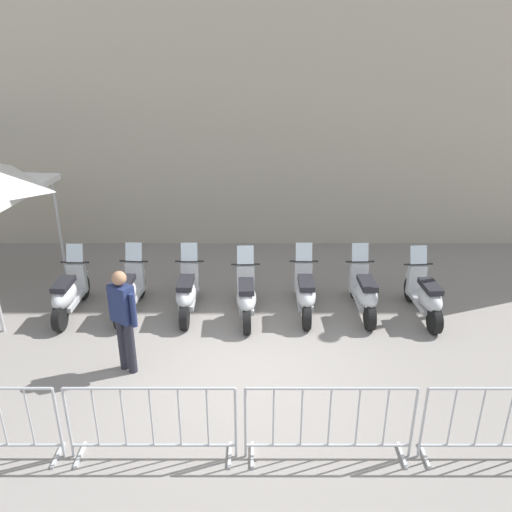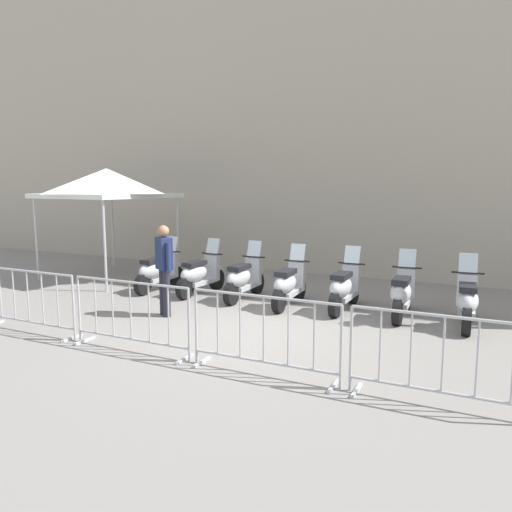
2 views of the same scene
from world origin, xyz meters
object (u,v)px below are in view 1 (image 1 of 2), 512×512
object	(u,v)px
barrier_segment_1	(152,423)
officer_near_row_end	(123,316)
motorcycle_2	(187,293)
motorcycle_1	(128,292)
motorcycle_0	(69,294)
motorcycle_4	(305,293)
motorcycle_6	(425,296)
motorcycle_3	(246,296)
barrier_segment_3	(507,424)
barrier_segment_2	(329,424)
motorcycle_5	(364,293)

from	to	relation	value
barrier_segment_1	officer_near_row_end	size ratio (longest dim) A/B	1.21
motorcycle_2	motorcycle_1	bearing A→B (deg)	-174.49
motorcycle_0	motorcycle_4	bearing A→B (deg)	6.52
motorcycle_4	officer_near_row_end	size ratio (longest dim) A/B	1.00
motorcycle_2	barrier_segment_1	xyz separation A→B (m)	(0.40, -3.67, 0.07)
motorcycle_2	motorcycle_6	world-z (taller)	same
motorcycle_3	motorcycle_4	size ratio (longest dim) A/B	1.00
motorcycle_1	motorcycle_2	bearing A→B (deg)	5.51
motorcycle_0	motorcycle_6	world-z (taller)	same
officer_near_row_end	motorcycle_2	bearing A→B (deg)	73.97
motorcycle_0	motorcycle_4	xyz separation A→B (m)	(4.44, 0.51, 0.00)
motorcycle_6	motorcycle_2	bearing A→B (deg)	-175.98
motorcycle_4	barrier_segment_1	world-z (taller)	motorcycle_4
motorcycle_2	motorcycle_4	xyz separation A→B (m)	(2.22, 0.23, 0.00)
motorcycle_3	motorcycle_6	world-z (taller)	same
motorcycle_2	barrier_segment_3	world-z (taller)	motorcycle_2
motorcycle_2	barrier_segment_1	distance (m)	3.69
motorcycle_1	barrier_segment_2	bearing A→B (deg)	-42.17
motorcycle_3	motorcycle_6	xyz separation A→B (m)	(3.33, 0.35, 0.00)
officer_near_row_end	motorcycle_6	bearing A→B (deg)	23.74
motorcycle_0	motorcycle_2	world-z (taller)	same
motorcycle_1	motorcycle_5	size ratio (longest dim) A/B	1.00
motorcycle_0	motorcycle_6	xyz separation A→B (m)	(6.68, 0.59, 0.00)
motorcycle_0	motorcycle_2	xyz separation A→B (m)	(2.22, 0.28, 0.00)
motorcycle_3	motorcycle_2	bearing A→B (deg)	178.31
motorcycle_4	barrier_segment_1	distance (m)	4.31
motorcycle_2	motorcycle_5	world-z (taller)	same
motorcycle_0	barrier_segment_1	bearing A→B (deg)	-52.37
motorcycle_0	barrier_segment_2	bearing A→B (deg)	-33.49
motorcycle_2	motorcycle_5	xyz separation A→B (m)	(3.34, 0.33, 0.00)
motorcycle_5	officer_near_row_end	xyz separation A→B (m)	(-3.88, -2.21, 0.53)
motorcycle_2	motorcycle_6	distance (m)	4.47
motorcycle_4	motorcycle_0	bearing A→B (deg)	-173.48
motorcycle_1	barrier_segment_3	distance (m)	6.64
motorcycle_2	motorcycle_4	distance (m)	2.23
motorcycle_3	barrier_segment_2	world-z (taller)	motorcycle_3
motorcycle_4	motorcycle_3	bearing A→B (deg)	-166.52
motorcycle_0	motorcycle_5	size ratio (longest dim) A/B	1.00
motorcycle_3	barrier_segment_1	xyz separation A→B (m)	(-0.73, -3.64, 0.07)
barrier_segment_3	motorcycle_4	bearing A→B (deg)	126.18
motorcycle_5	barrier_segment_3	bearing A→B (deg)	-68.34
motorcycle_6	barrier_segment_2	distance (m)	4.21
motorcycle_0	barrier_segment_1	world-z (taller)	motorcycle_0
motorcycle_6	barrier_segment_2	size ratio (longest dim) A/B	0.82
motorcycle_4	barrier_segment_3	xyz separation A→B (m)	(2.53, -3.46, 0.07)
motorcycle_6	barrier_segment_1	distance (m)	5.69
motorcycle_1	officer_near_row_end	distance (m)	1.94
motorcycle_1	motorcycle_3	size ratio (longest dim) A/B	1.00
motorcycle_1	barrier_segment_1	xyz separation A→B (m)	(1.51, -3.56, 0.07)
motorcycle_3	motorcycle_4	xyz separation A→B (m)	(1.09, 0.26, 0.00)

